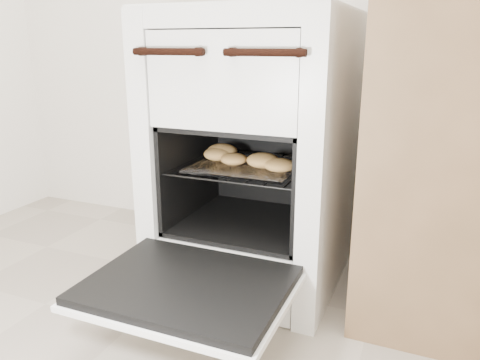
{
  "coord_description": "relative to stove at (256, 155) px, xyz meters",
  "views": [
    {
      "loc": [
        0.45,
        -0.31,
        0.83
      ],
      "look_at": [
        -0.11,
        1.02,
        0.4
      ],
      "focal_mm": 35.0,
      "sensor_mm": 36.0,
      "label": 1
    }
  ],
  "objects": [
    {
      "name": "baked_rolls",
      "position": [
        -0.02,
        -0.08,
        0.01
      ],
      "size": [
        0.37,
        0.22,
        0.05
      ],
      "color": "tan",
      "rests_on": "foil_sheet"
    },
    {
      "name": "stove",
      "position": [
        0.0,
        0.0,
        0.0
      ],
      "size": [
        0.6,
        0.67,
        0.92
      ],
      "color": "silver",
      "rests_on": "ground"
    },
    {
      "name": "oven_door",
      "position": [
        -0.0,
        -0.51,
        -0.25
      ],
      "size": [
        0.54,
        0.42,
        0.04
      ],
      "color": "black",
      "rests_on": "stove"
    },
    {
      "name": "oven_rack",
      "position": [
        -0.0,
        -0.07,
        -0.02
      ],
      "size": [
        0.44,
        0.42,
        0.01
      ],
      "color": "black",
      "rests_on": "stove"
    },
    {
      "name": "foil_sheet",
      "position": [
        0.0,
        -0.09,
        -0.02
      ],
      "size": [
        0.34,
        0.3,
        0.01
      ],
      "primitive_type": "cube",
      "color": "white",
      "rests_on": "oven_rack"
    }
  ]
}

